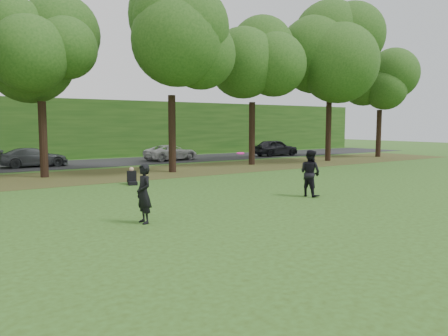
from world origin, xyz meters
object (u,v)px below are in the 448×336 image
object	(u,v)px
player_left	(144,194)
player_right	(310,173)
frisbee	(240,153)
seated_person	(132,178)

from	to	relation	value
player_left	player_right	bearing A→B (deg)	95.56
player_left	frisbee	size ratio (longest dim) A/B	4.61
frisbee	seated_person	size ratio (longest dim) A/B	0.45
frisbee	seated_person	bearing A→B (deg)	98.56
frisbee	seated_person	world-z (taller)	frisbee
frisbee	player_right	bearing A→B (deg)	0.03
player_right	seated_person	distance (m)	8.66
player_left	seated_person	bearing A→B (deg)	159.93
player_left	frisbee	distance (m)	4.22
player_right	frisbee	bearing A→B (deg)	83.55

